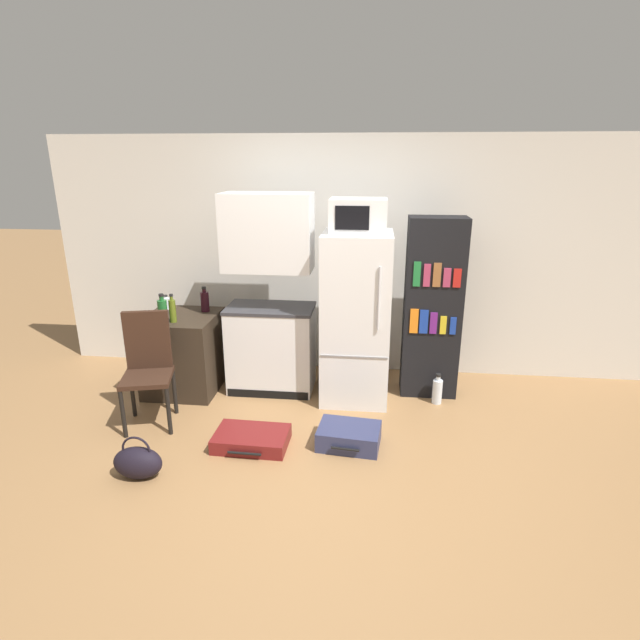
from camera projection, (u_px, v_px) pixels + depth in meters
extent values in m
plane|color=olive|center=(314.00, 471.00, 3.71)|extent=(24.00, 24.00, 0.00)
cube|color=silver|center=(356.00, 258.00, 5.20)|extent=(6.40, 0.10, 2.45)
cube|color=#2D2319|center=(184.00, 353.00, 4.92)|extent=(0.68, 0.70, 0.77)
cube|color=white|center=(271.00, 350.00, 4.93)|extent=(0.82, 0.48, 0.82)
cube|color=#333338|center=(270.00, 308.00, 4.79)|extent=(0.84, 0.49, 0.03)
cube|color=white|center=(268.00, 232.00, 4.57)|extent=(0.82, 0.41, 0.71)
cube|color=black|center=(268.00, 395.00, 4.81)|extent=(0.79, 0.01, 0.08)
cube|color=white|center=(356.00, 318.00, 4.64)|extent=(0.62, 0.65, 1.59)
cube|color=gray|center=(354.00, 357.00, 4.41)|extent=(0.60, 0.01, 0.01)
cylinder|color=silver|center=(379.00, 299.00, 4.21)|extent=(0.02, 0.02, 0.56)
cube|color=silver|center=(358.00, 216.00, 4.35)|extent=(0.49, 0.37, 0.29)
cube|color=black|center=(352.00, 218.00, 4.18)|extent=(0.29, 0.01, 0.20)
cube|color=black|center=(432.00, 309.00, 4.71)|extent=(0.53, 0.31, 1.72)
cube|color=orange|center=(414.00, 321.00, 4.60)|extent=(0.07, 0.01, 0.23)
cube|color=#193899|center=(424.00, 322.00, 4.59)|extent=(0.08, 0.01, 0.23)
cube|color=#661E75|center=(433.00, 323.00, 4.58)|extent=(0.06, 0.01, 0.20)
cube|color=gold|center=(443.00, 325.00, 4.58)|extent=(0.06, 0.01, 0.17)
cube|color=#193899|center=(453.00, 326.00, 4.57)|extent=(0.05, 0.01, 0.16)
cube|color=#1E7033|center=(417.00, 274.00, 4.46)|extent=(0.06, 0.01, 0.22)
cube|color=#A33351|center=(427.00, 275.00, 4.45)|extent=(0.06, 0.01, 0.21)
cube|color=brown|center=(437.00, 275.00, 4.44)|extent=(0.07, 0.01, 0.22)
cube|color=#A33351|center=(447.00, 278.00, 4.44)|extent=(0.06, 0.01, 0.17)
cube|color=red|center=(457.00, 278.00, 4.43)|extent=(0.07, 0.01, 0.17)
cylinder|color=black|center=(205.00, 302.00, 4.92)|extent=(0.08, 0.08, 0.19)
cylinder|color=black|center=(204.00, 290.00, 4.88)|extent=(0.04, 0.04, 0.03)
cylinder|color=black|center=(204.00, 288.00, 4.87)|extent=(0.04, 0.04, 0.02)
cylinder|color=#1E6028|center=(163.00, 312.00, 4.56)|extent=(0.08, 0.08, 0.22)
cylinder|color=#1E6028|center=(161.00, 298.00, 4.52)|extent=(0.04, 0.04, 0.04)
cylinder|color=black|center=(161.00, 295.00, 4.51)|extent=(0.04, 0.04, 0.02)
cylinder|color=silver|center=(166.00, 304.00, 5.00)|extent=(0.08, 0.08, 0.11)
cylinder|color=silver|center=(165.00, 297.00, 4.98)|extent=(0.04, 0.04, 0.02)
cylinder|color=black|center=(165.00, 296.00, 4.97)|extent=(0.04, 0.04, 0.01)
cylinder|color=#566619|center=(173.00, 311.00, 4.59)|extent=(0.06, 0.06, 0.21)
cylinder|color=#566619|center=(171.00, 298.00, 4.55)|extent=(0.03, 0.03, 0.04)
cylinder|color=black|center=(171.00, 295.00, 4.54)|extent=(0.03, 0.03, 0.02)
cylinder|color=black|center=(123.00, 414.00, 4.09)|extent=(0.04, 0.04, 0.42)
cylinder|color=black|center=(169.00, 411.00, 4.14)|extent=(0.04, 0.04, 0.42)
cylinder|color=black|center=(133.00, 394.00, 4.43)|extent=(0.04, 0.04, 0.42)
cylinder|color=black|center=(175.00, 392.00, 4.48)|extent=(0.04, 0.04, 0.42)
cube|color=#331E14|center=(147.00, 378.00, 4.21)|extent=(0.49, 0.49, 0.04)
cube|color=#331E14|center=(148.00, 340.00, 4.30)|extent=(0.38, 0.14, 0.52)
cube|color=navy|center=(349.00, 436.00, 4.02)|extent=(0.52, 0.40, 0.16)
cylinder|color=black|center=(345.00, 449.00, 3.84)|extent=(0.22, 0.04, 0.02)
cube|color=maroon|center=(252.00, 439.00, 4.02)|extent=(0.60, 0.39, 0.12)
cylinder|color=black|center=(244.00, 453.00, 3.82)|extent=(0.26, 0.03, 0.02)
ellipsoid|color=black|center=(138.00, 463.00, 3.60)|extent=(0.36, 0.20, 0.24)
torus|color=black|center=(136.00, 450.00, 3.57)|extent=(0.21, 0.02, 0.21)
cylinder|color=silver|center=(437.00, 392.00, 4.70)|extent=(0.09, 0.09, 0.23)
cylinder|color=silver|center=(438.00, 378.00, 4.66)|extent=(0.04, 0.04, 0.04)
cylinder|color=black|center=(439.00, 375.00, 4.65)|extent=(0.05, 0.05, 0.02)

